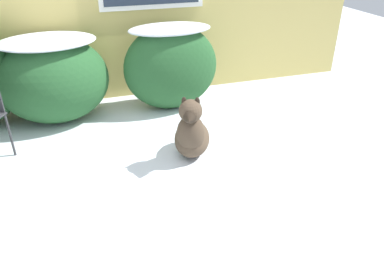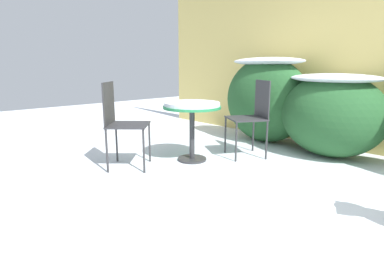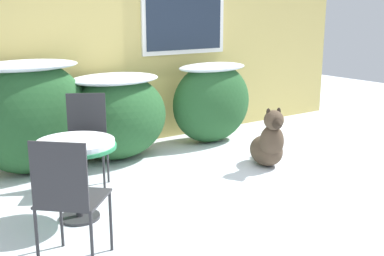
{
  "view_description": "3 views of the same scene",
  "coord_description": "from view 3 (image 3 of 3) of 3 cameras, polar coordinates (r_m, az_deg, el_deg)",
  "views": [
    {
      "loc": [
        -0.09,
        -2.9,
        2.17
      ],
      "look_at": [
        0.95,
        0.4,
        0.31
      ],
      "focal_mm": 35.0,
      "sensor_mm": 36.0,
      "label": 1
    },
    {
      "loc": [
        1.13,
        -2.24,
        1.14
      ],
      "look_at": [
        -1.5,
        0.22,
        0.41
      ],
      "focal_mm": 28.0,
      "sensor_mm": 36.0,
      "label": 2
    },
    {
      "loc": [
        -2.97,
        -3.64,
        1.83
      ],
      "look_at": [
        0.0,
        0.6,
        0.55
      ],
      "focal_mm": 45.0,
      "sensor_mm": 36.0,
      "label": 3
    }
  ],
  "objects": [
    {
      "name": "shrub_right",
      "position": [
        6.72,
        2.39,
        3.29
      ],
      "size": [
        1.23,
        0.68,
        1.12
      ],
      "color": "#235128",
      "rests_on": "ground_plane"
    },
    {
      "name": "patio_chair_far_side",
      "position": [
        3.53,
        -14.43,
        -7.75
      ],
      "size": [
        0.62,
        0.62,
        0.98
      ],
      "rotation": [
        0.0,
        0.0,
        2.37
      ],
      "color": "#2D2D30",
      "rests_on": "ground_plane"
    },
    {
      "name": "house_wall",
      "position": [
        6.59,
        -7.64,
        10.82
      ],
      "size": [
        8.0,
        0.1,
        2.89
      ],
      "color": "tan",
      "rests_on": "ground_plane"
    },
    {
      "name": "ground_plane",
      "position": [
        5.04,
        3.95,
        -7.43
      ],
      "size": [
        16.0,
        16.0,
        0.0
      ],
      "primitive_type": "plane",
      "color": "silver"
    },
    {
      "name": "dog",
      "position": [
        5.79,
        9.05,
        -1.96
      ],
      "size": [
        0.54,
        0.74,
        0.74
      ],
      "rotation": [
        0.0,
        0.0,
        -0.38
      ],
      "color": "#4C3D2D",
      "rests_on": "ground_plane"
    },
    {
      "name": "patio_chair_near_table",
      "position": [
        5.09,
        -12.48,
        -0.95
      ],
      "size": [
        0.6,
        0.6,
        0.98
      ],
      "rotation": [
        0.0,
        0.0,
        -0.53
      ],
      "color": "#2D2D30",
      "rests_on": "ground_plane"
    },
    {
      "name": "patio_table",
      "position": [
        4.31,
        -13.58,
        -2.9
      ],
      "size": [
        0.71,
        0.71,
        0.73
      ],
      "color": "#2D2D30",
      "rests_on": "ground_plane"
    },
    {
      "name": "shrub_middle",
      "position": [
        6.02,
        -8.99,
        1.64
      ],
      "size": [
        1.32,
        0.96,
        1.07
      ],
      "color": "#235128",
      "rests_on": "ground_plane"
    },
    {
      "name": "shrub_left",
      "position": [
        5.69,
        -18.67,
        1.52
      ],
      "size": [
        1.37,
        0.8,
        1.29
      ],
      "color": "#235128",
      "rests_on": "ground_plane"
    }
  ]
}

